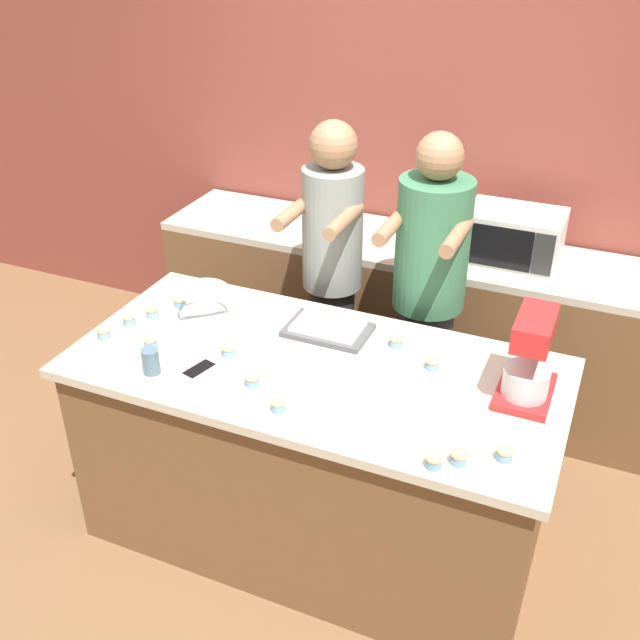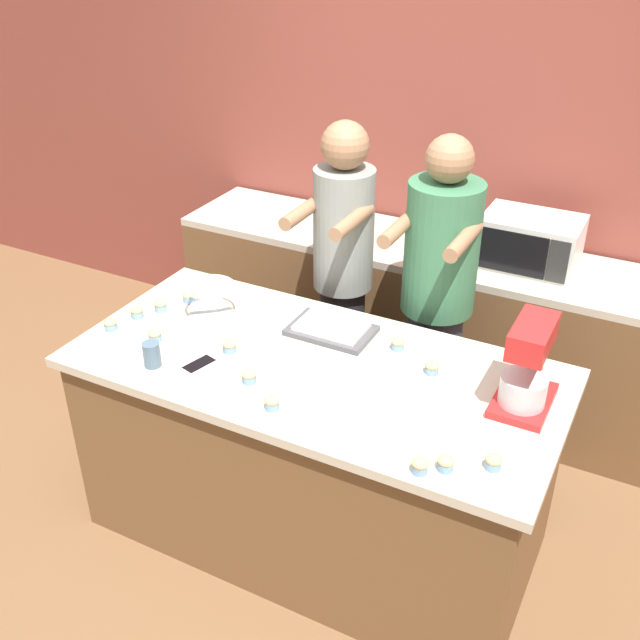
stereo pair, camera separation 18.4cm
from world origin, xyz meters
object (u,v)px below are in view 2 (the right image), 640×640
at_px(small_plate, 315,397).
at_px(cupcake_9, 272,403).
at_px(mixing_bowl, 211,300).
at_px(drinking_glass, 152,354).
at_px(cupcake_7, 229,346).
at_px(cupcake_10, 420,466).
at_px(cupcake_6, 189,297).
at_px(person_right, 436,305).
at_px(person_left, 342,279).
at_px(stand_mixer, 528,369).
at_px(cupcake_0, 249,376).
at_px(cupcake_8, 137,312).
at_px(cupcake_3, 110,324).
at_px(cupcake_4, 398,344).
at_px(cupcake_5, 160,305).
at_px(cupcake_2, 432,367).
at_px(microwave_oven, 530,242).
at_px(baking_tray, 331,329).
at_px(cell_phone, 199,365).
at_px(cupcake_11, 446,463).
at_px(cupcake_12, 155,335).
at_px(cupcake_1, 493,462).

distance_m(small_plate, cupcake_9, 0.17).
bearing_deg(mixing_bowl, cupcake_9, -38.40).
xyz_separation_m(mixing_bowl, drinking_glass, (0.02, -0.44, -0.03)).
bearing_deg(cupcake_7, cupcake_10, -18.82).
bearing_deg(cupcake_6, person_right, 28.09).
bearing_deg(person_left, small_plate, -69.90).
relative_size(mixing_bowl, cupcake_6, 4.02).
distance_m(stand_mixer, cupcake_0, 1.04).
bearing_deg(small_plate, cupcake_8, 169.71).
bearing_deg(cupcake_8, person_left, 49.85).
bearing_deg(cupcake_9, cupcake_3, 169.69).
bearing_deg(person_left, cupcake_4, -44.25).
distance_m(mixing_bowl, drinking_glass, 0.44).
xyz_separation_m(cupcake_3, cupcake_5, (0.09, 0.23, 0.00)).
xyz_separation_m(stand_mixer, cupcake_2, (-0.37, 0.04, -0.13)).
bearing_deg(microwave_oven, cupcake_7, -122.89).
relative_size(baking_tray, cupcake_8, 6.28).
distance_m(cell_phone, cupcake_3, 0.51).
bearing_deg(cupcake_7, microwave_oven, 57.11).
distance_m(cupcake_7, cupcake_9, 0.43).
xyz_separation_m(cell_phone, cupcake_2, (0.84, 0.38, 0.02)).
bearing_deg(microwave_oven, cupcake_0, -114.68).
distance_m(cupcake_6, cupcake_8, 0.25).
bearing_deg(cupcake_3, cell_phone, -6.41).
height_order(drinking_glass, cupcake_10, drinking_glass).
bearing_deg(drinking_glass, cupcake_8, 137.98).
bearing_deg(mixing_bowl, microwave_oven, 45.99).
distance_m(cupcake_11, cupcake_12, 1.37).
relative_size(small_plate, cupcake_12, 3.18).
distance_m(cupcake_5, cupcake_9, 0.91).
bearing_deg(microwave_oven, cupcake_11, -85.05).
height_order(baking_tray, cupcake_7, cupcake_7).
bearing_deg(cupcake_6, cupcake_4, 3.76).
xyz_separation_m(cupcake_1, cupcake_11, (-0.14, -0.08, 0.00)).
xyz_separation_m(stand_mixer, cupcake_4, (-0.55, 0.14, -0.13)).
bearing_deg(person_right, cupcake_8, -145.96).
xyz_separation_m(person_left, cell_phone, (-0.17, -0.96, 0.01)).
xyz_separation_m(cupcake_7, cupcake_10, (0.96, -0.33, 0.00)).
bearing_deg(small_plate, cupcake_7, 164.36).
distance_m(cupcake_4, cupcake_9, 0.64).
bearing_deg(cupcake_10, cupcake_9, 173.11).
xyz_separation_m(drinking_glass, cupcake_12, (-0.11, 0.15, -0.02)).
relative_size(microwave_oven, cupcake_0, 8.34).
distance_m(baking_tray, cupcake_9, 0.58).
relative_size(mixing_bowl, cupcake_8, 4.02).
xyz_separation_m(cell_phone, cupcake_11, (1.08, -0.13, 0.02)).
relative_size(cell_phone, cupcake_6, 2.77).
xyz_separation_m(person_right, cell_phone, (-0.66, -0.96, 0.03)).
distance_m(cell_phone, cupcake_4, 0.81).
relative_size(baking_tray, cupcake_10, 6.28).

